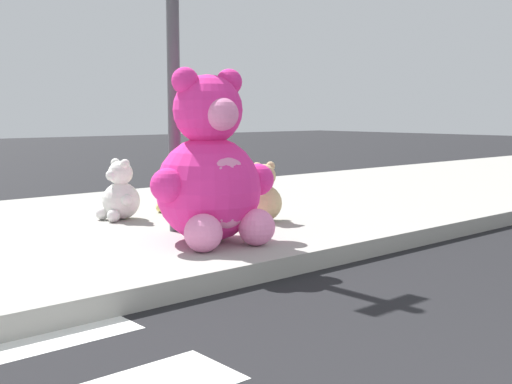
{
  "coord_description": "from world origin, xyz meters",
  "views": [
    {
      "loc": [
        -2.12,
        -0.26,
        1.18
      ],
      "look_at": [
        1.24,
        3.6,
        0.55
      ],
      "focal_mm": 44.9,
      "sensor_mm": 36.0,
      "label": 1
    }
  ],
  "objects_px": {
    "plush_tan": "(263,197)",
    "plush_white": "(119,195)",
    "sign_pole": "(173,34)",
    "plush_yellow": "(175,192)",
    "plush_pink_large": "(211,173)"
  },
  "relations": [
    {
      "from": "sign_pole",
      "to": "plush_tan",
      "type": "xyz_separation_m",
      "value": [
        0.92,
        -0.11,
        -1.47
      ]
    },
    {
      "from": "plush_tan",
      "to": "sign_pole",
      "type": "bearing_deg",
      "value": 172.91
    },
    {
      "from": "sign_pole",
      "to": "plush_tan",
      "type": "height_order",
      "value": "sign_pole"
    },
    {
      "from": "plush_yellow",
      "to": "sign_pole",
      "type": "bearing_deg",
      "value": -123.54
    },
    {
      "from": "plush_pink_large",
      "to": "plush_white",
      "type": "relative_size",
      "value": 2.34
    },
    {
      "from": "sign_pole",
      "to": "plush_tan",
      "type": "distance_m",
      "value": 1.74
    },
    {
      "from": "plush_pink_large",
      "to": "plush_yellow",
      "type": "relative_size",
      "value": 2.65
    },
    {
      "from": "plush_tan",
      "to": "plush_white",
      "type": "distance_m",
      "value": 1.4
    },
    {
      "from": "plush_pink_large",
      "to": "plush_yellow",
      "type": "height_order",
      "value": "plush_pink_large"
    },
    {
      "from": "plush_tan",
      "to": "plush_white",
      "type": "relative_size",
      "value": 0.96
    },
    {
      "from": "plush_tan",
      "to": "plush_yellow",
      "type": "bearing_deg",
      "value": 106.92
    },
    {
      "from": "sign_pole",
      "to": "plush_pink_large",
      "type": "height_order",
      "value": "sign_pole"
    },
    {
      "from": "sign_pole",
      "to": "plush_yellow",
      "type": "distance_m",
      "value": 1.85
    },
    {
      "from": "sign_pole",
      "to": "plush_white",
      "type": "distance_m",
      "value": 1.7
    },
    {
      "from": "sign_pole",
      "to": "plush_yellow",
      "type": "height_order",
      "value": "sign_pole"
    }
  ]
}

